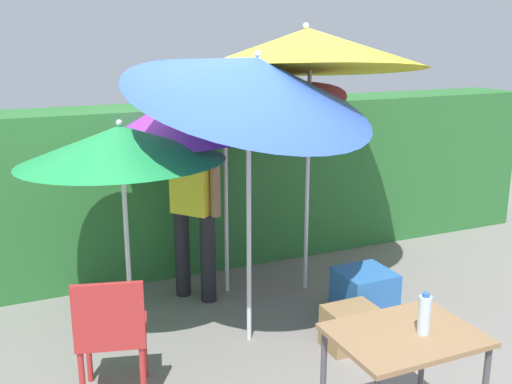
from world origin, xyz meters
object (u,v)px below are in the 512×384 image
at_px(umbrella_navy, 227,93).
at_px(cooler_box, 364,293).
at_px(umbrella_orange, 253,79).
at_px(crate_cardboard, 350,327).
at_px(bottle_water, 424,315).
at_px(umbrella_rainbow, 308,50).
at_px(chair_plastic, 112,330).
at_px(umbrella_yellow, 121,144).
at_px(person_vendor, 193,200).
at_px(folding_table, 404,348).

distance_m(umbrella_navy, cooler_box, 2.10).
xyz_separation_m(umbrella_orange, umbrella_navy, (0.14, 0.89, -0.18)).
relative_size(crate_cardboard, bottle_water, 1.65).
relative_size(umbrella_rainbow, chair_plastic, 2.88).
relative_size(umbrella_yellow, chair_plastic, 1.97).
distance_m(cooler_box, crate_cardboard, 0.59).
height_order(umbrella_orange, umbrella_yellow, umbrella_orange).
distance_m(person_vendor, crate_cardboard, 1.75).
bearing_deg(crate_cardboard, cooler_box, 45.40).
bearing_deg(crate_cardboard, umbrella_orange, 144.20).
xyz_separation_m(umbrella_rainbow, crate_cardboard, (-0.20, -1.14, -2.06)).
height_order(chair_plastic, cooler_box, chair_plastic).
distance_m(chair_plastic, bottle_water, 1.96).
distance_m(umbrella_orange, umbrella_yellow, 1.09).
distance_m(person_vendor, bottle_water, 2.60).
xyz_separation_m(umbrella_navy, person_vendor, (-0.32, 0.02, -0.93)).
bearing_deg(crate_cardboard, umbrella_rainbow, 79.87).
distance_m(person_vendor, cooler_box, 1.70).
relative_size(cooler_box, folding_table, 0.55).
xyz_separation_m(chair_plastic, cooler_box, (2.22, 0.38, -0.31)).
height_order(umbrella_rainbow, umbrella_orange, umbrella_rainbow).
height_order(crate_cardboard, bottle_water, bottle_water).
relative_size(umbrella_rainbow, umbrella_navy, 1.12).
relative_size(umbrella_rainbow, person_vendor, 1.36).
xyz_separation_m(chair_plastic, crate_cardboard, (1.80, -0.04, -0.34)).
bearing_deg(folding_table, umbrella_rainbow, 75.09).
height_order(person_vendor, cooler_box, person_vendor).
xyz_separation_m(umbrella_yellow, umbrella_navy, (1.03, 0.47, 0.29)).
xyz_separation_m(umbrella_rainbow, chair_plastic, (-2.01, -1.10, -1.72)).
relative_size(umbrella_navy, folding_table, 2.87).
xyz_separation_m(umbrella_yellow, chair_plastic, (-0.29, -0.83, -1.06)).
distance_m(umbrella_yellow, chair_plastic, 1.38).
distance_m(umbrella_orange, umbrella_navy, 0.92).
bearing_deg(umbrella_navy, umbrella_yellow, -155.46).
bearing_deg(crate_cardboard, person_vendor, 120.56).
bearing_deg(cooler_box, umbrella_yellow, 166.89).
relative_size(umbrella_navy, crate_cardboard, 5.79).
distance_m(umbrella_yellow, folding_table, 2.47).
xyz_separation_m(umbrella_orange, crate_cardboard, (0.62, -0.45, -1.88)).
bearing_deg(bottle_water, umbrella_navy, 93.44).
height_order(umbrella_rainbow, umbrella_yellow, umbrella_rainbow).
bearing_deg(folding_table, chair_plastic, 139.58).
height_order(umbrella_yellow, person_vendor, person_vendor).
relative_size(umbrella_yellow, folding_table, 2.20).
relative_size(person_vendor, chair_plastic, 2.11).
distance_m(umbrella_orange, cooler_box, 2.11).
bearing_deg(person_vendor, umbrella_orange, -78.81).
xyz_separation_m(person_vendor, chair_plastic, (-1.00, -1.32, -0.42)).
bearing_deg(umbrella_rainbow, folding_table, -104.91).
distance_m(umbrella_yellow, bottle_water, 2.48).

